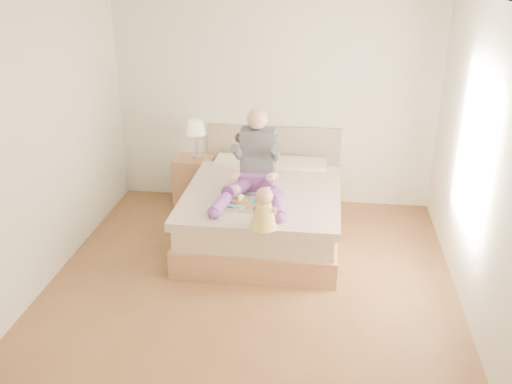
# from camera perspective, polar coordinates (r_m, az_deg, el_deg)

# --- Properties ---
(room) EXTENTS (4.02, 4.22, 2.71)m
(room) POSITION_cam_1_polar(r_m,az_deg,el_deg) (5.12, 0.41, 5.44)
(room) COLOR brown
(room) RESTS_ON ground
(bed) EXTENTS (1.70, 2.18, 1.00)m
(bed) POSITION_cam_1_polar(r_m,az_deg,el_deg) (6.56, 0.84, -1.62)
(bed) COLOR #A5744D
(bed) RESTS_ON ground
(nightstand) EXTENTS (0.52, 0.47, 0.60)m
(nightstand) POSITION_cam_1_polar(r_m,az_deg,el_deg) (7.45, -6.11, 1.23)
(nightstand) COLOR #A5744D
(nightstand) RESTS_ON ground
(lamp) EXTENTS (0.24, 0.24, 0.50)m
(lamp) POSITION_cam_1_polar(r_m,az_deg,el_deg) (7.22, -6.02, 6.23)
(lamp) COLOR silver
(lamp) RESTS_ON nightstand
(adult) EXTENTS (0.78, 1.10, 0.92)m
(adult) POSITION_cam_1_polar(r_m,az_deg,el_deg) (6.15, -0.04, 2.34)
(adult) COLOR #6F378A
(adult) RESTS_ON bed
(tray) EXTENTS (0.53, 0.42, 0.15)m
(tray) POSITION_cam_1_polar(r_m,az_deg,el_deg) (5.93, -0.64, -0.94)
(tray) COLOR silver
(tray) RESTS_ON bed
(baby) EXTENTS (0.27, 0.37, 0.41)m
(baby) POSITION_cam_1_polar(r_m,az_deg,el_deg) (5.40, 0.84, -1.94)
(baby) COLOR #FFCA50
(baby) RESTS_ON bed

